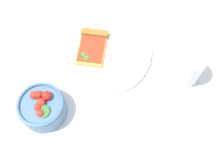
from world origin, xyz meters
TOP-DOWN VIEW (x-y plane):
  - ground_plane at (0.00, 0.00)m, footprint 2.40×2.40m
  - plate at (-0.02, 0.01)m, footprint 0.28×0.28m
  - pizza_slice_main at (-0.06, 0.01)m, footprint 0.11×0.13m
  - salad_bowl at (-0.07, -0.22)m, footprint 0.12×0.12m
  - soda_glass at (0.21, 0.05)m, footprint 0.07×0.07m

SIDE VIEW (x-z plane):
  - ground_plane at x=0.00m, z-range 0.00..0.00m
  - plate at x=-0.02m, z-range 0.00..0.01m
  - pizza_slice_main at x=-0.06m, z-range 0.01..0.03m
  - salad_bowl at x=-0.07m, z-range -0.01..0.07m
  - soda_glass at x=0.21m, z-range 0.00..0.11m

